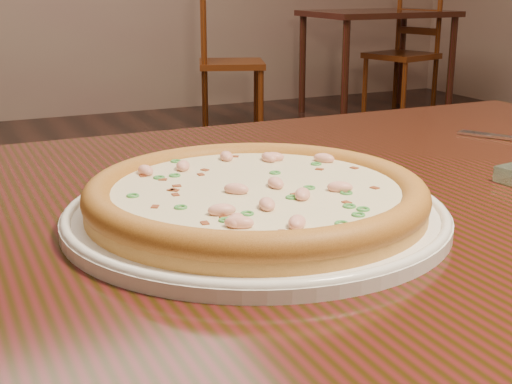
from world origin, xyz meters
name	(u,v)px	position (x,y,z in m)	size (l,w,h in m)	color
hero_table	(333,276)	(-0.31, -0.14, 0.65)	(1.20, 0.80, 0.75)	black
plate	(256,213)	(-0.43, -0.19, 0.76)	(0.37, 0.37, 0.02)	white
pizza	(256,195)	(-0.43, -0.19, 0.78)	(0.33, 0.33, 0.03)	gold
bg_table_right	(378,24)	(2.33, 3.63, 0.65)	(1.00, 0.70, 0.75)	black
chair_c	(223,63)	(1.10, 3.61, 0.44)	(0.54, 0.54, 0.95)	#4E2410
chair_d	(406,54)	(2.54, 3.57, 0.44)	(0.52, 0.52, 0.95)	#4E2410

